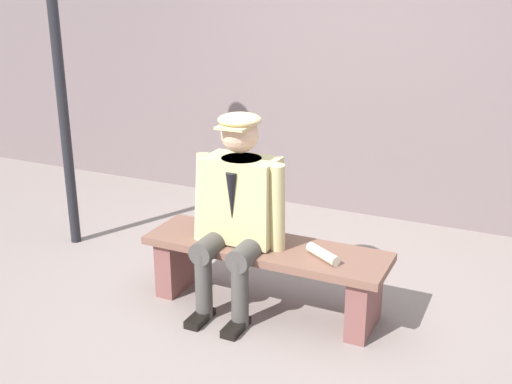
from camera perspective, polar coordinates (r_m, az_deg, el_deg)
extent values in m
plane|color=gray|center=(4.26, 0.83, -10.32)|extent=(30.00, 30.00, 0.00)
cube|color=brown|center=(4.07, 0.86, -5.13)|extent=(1.60, 0.47, 0.05)
cube|color=brown|center=(3.97, 9.81, -9.68)|extent=(0.13, 0.40, 0.40)
cube|color=brown|center=(4.46, -7.07, -6.23)|extent=(0.13, 0.40, 0.40)
cube|color=tan|center=(4.02, -1.30, -0.66)|extent=(0.47, 0.27, 0.55)
cylinder|color=#1E2338|center=(3.95, -1.33, 2.70)|extent=(0.26, 0.26, 0.06)
cone|color=black|center=(3.88, -2.23, -0.41)|extent=(0.07, 0.07, 0.30)
sphere|color=#DBAD8C|center=(3.88, -1.48, 5.29)|extent=(0.24, 0.24, 0.24)
ellipsoid|color=tan|center=(3.86, -1.49, 6.57)|extent=(0.27, 0.27, 0.08)
cube|color=tan|center=(3.77, -2.21, 5.82)|extent=(0.19, 0.11, 0.02)
cylinder|color=#46433F|center=(3.95, -0.54, -5.34)|extent=(0.15, 0.39, 0.15)
cylinder|color=#46433F|center=(3.93, -1.47, -9.19)|extent=(0.11, 0.11, 0.46)
cube|color=black|center=(3.99, -1.84, -12.15)|extent=(0.10, 0.24, 0.05)
cylinder|color=tan|center=(3.89, 1.92, -1.59)|extent=(0.10, 0.12, 0.58)
cylinder|color=#46433F|center=(4.06, -3.83, -4.70)|extent=(0.15, 0.39, 0.15)
cylinder|color=#46433F|center=(4.04, -4.77, -8.43)|extent=(0.11, 0.11, 0.46)
cube|color=black|center=(4.10, -5.11, -11.32)|extent=(0.10, 0.24, 0.05)
cylinder|color=tan|center=(4.11, -4.84, -0.49)|extent=(0.12, 0.19, 0.59)
cylinder|color=beige|center=(3.88, 6.08, -5.62)|extent=(0.25, 0.20, 0.06)
cube|color=#6B5C5D|center=(5.77, 9.44, 7.88)|extent=(12.00, 0.24, 1.99)
cylinder|color=black|center=(5.11, -17.22, 8.28)|extent=(0.08, 0.08, 2.42)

